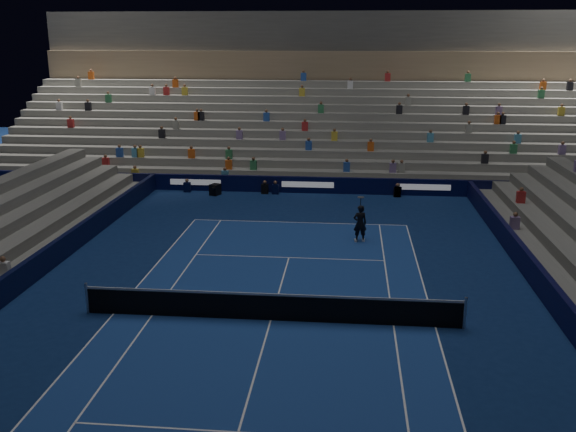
% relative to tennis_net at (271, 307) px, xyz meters
% --- Properties ---
extents(ground, '(90.00, 90.00, 0.00)m').
position_rel_tennis_net_xyz_m(ground, '(0.00, 0.00, -0.50)').
color(ground, '#0D204E').
rests_on(ground, ground).
extents(court_surface, '(10.97, 23.77, 0.01)m').
position_rel_tennis_net_xyz_m(court_surface, '(0.00, 0.00, -0.50)').
color(court_surface, navy).
rests_on(court_surface, ground).
extents(sponsor_barrier_far, '(44.00, 0.25, 1.00)m').
position_rel_tennis_net_xyz_m(sponsor_barrier_far, '(0.00, 18.50, -0.00)').
color(sponsor_barrier_far, black).
rests_on(sponsor_barrier_far, ground).
extents(sponsor_barrier_east, '(0.25, 37.00, 1.00)m').
position_rel_tennis_net_xyz_m(sponsor_barrier_east, '(9.70, 0.00, -0.00)').
color(sponsor_barrier_east, black).
rests_on(sponsor_barrier_east, ground).
extents(grandstand_main, '(44.00, 15.20, 11.20)m').
position_rel_tennis_net_xyz_m(grandstand_main, '(0.00, 27.90, 2.87)').
color(grandstand_main, slate).
rests_on(grandstand_main, ground).
extents(tennis_net, '(12.90, 0.10, 1.10)m').
position_rel_tennis_net_xyz_m(tennis_net, '(0.00, 0.00, 0.00)').
color(tennis_net, '#B2B2B7').
rests_on(tennis_net, ground).
extents(tennis_player, '(0.72, 0.56, 1.76)m').
position_rel_tennis_net_xyz_m(tennis_player, '(3.08, 9.03, 0.37)').
color(tennis_player, black).
rests_on(tennis_player, ground).
extents(broadcast_camera, '(0.70, 1.05, 0.67)m').
position_rel_tennis_net_xyz_m(broadcast_camera, '(-5.56, 17.39, -0.16)').
color(broadcast_camera, black).
rests_on(broadcast_camera, ground).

